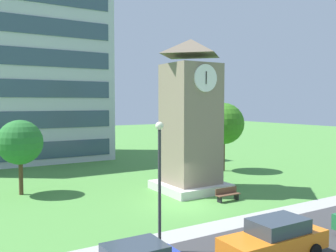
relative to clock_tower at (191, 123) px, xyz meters
name	(u,v)px	position (x,y,z in m)	size (l,w,h in m)	color
ground_plane	(184,205)	(-2.71, -3.20, -5.04)	(160.00, 160.00, 0.00)	#4C893D
street_asphalt	(294,252)	(-2.71, -11.87, -5.04)	(120.00, 7.20, 0.01)	#38383A
kerb_strip	(228,224)	(-2.71, -7.47, -5.04)	(120.00, 1.60, 0.01)	#9E9E99
office_building	(17,76)	(-8.37, 22.52, 4.56)	(19.08, 11.40, 19.20)	#B7BCC6
clock_tower	(191,123)	(0.00, 0.00, 0.00)	(4.72, 4.72, 11.22)	gray
park_bench	(227,194)	(0.37, -3.80, -4.58)	(1.80, 0.50, 0.88)	brown
street_lamp	(160,171)	(-7.69, -8.73, -1.47)	(0.36, 0.36, 5.74)	#333338
tree_near_tower	(20,142)	(-11.09, 5.21, -1.30)	(3.17, 3.17, 5.35)	#513823
tree_by_building	(223,124)	(7.21, 4.90, -0.48)	(3.96, 3.96, 6.56)	#513823
parked_car_orange	(275,239)	(-3.95, -11.91, -4.18)	(4.81, 2.02, 1.69)	orange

